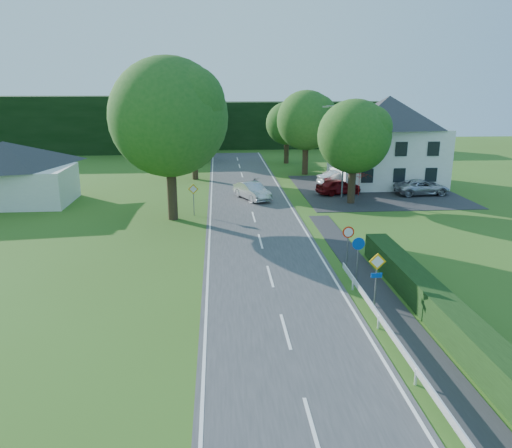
{
  "coord_description": "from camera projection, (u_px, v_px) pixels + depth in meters",
  "views": [
    {
      "loc": [
        -2.6,
        -12.16,
        9.74
      ],
      "look_at": [
        -0.34,
        17.21,
        1.41
      ],
      "focal_mm": 35.0,
      "sensor_mm": 36.0,
      "label": 1
    }
  ],
  "objects": [
    {
      "name": "sign_speed_limit",
      "position": [
        348.0,
        237.0,
        26.79
      ],
      "size": [
        0.64,
        0.11,
        2.37
      ],
      "color": "slate",
      "rests_on": "ground"
    },
    {
      "name": "parking_pad",
      "position": [
        373.0,
        190.0,
        47.05
      ],
      "size": [
        14.0,
        16.0,
        0.04
      ],
      "primitive_type": "cube",
      "color": "#272729",
      "rests_on": "ground"
    },
    {
      "name": "treeline_right",
      "position": [
        285.0,
        125.0,
        77.47
      ],
      "size": [
        30.0,
        5.0,
        7.0
      ],
      "primitive_type": "cube",
      "color": "black",
      "rests_on": "ground"
    },
    {
      "name": "parasol",
      "position": [
        359.0,
        184.0,
        44.42
      ],
      "size": [
        2.76,
        2.79,
        2.12
      ],
      "primitive_type": "imported",
      "rotation": [
        0.0,
        0.0,
        -0.21
      ],
      "color": "#A4130D",
      "rests_on": "parking_pad"
    },
    {
      "name": "tree_right_far",
      "position": [
        306.0,
        133.0,
        54.09
      ],
      "size": [
        7.4,
        7.4,
        9.09
      ],
      "primitive_type": null,
      "color": "#1F5319",
      "rests_on": "ground"
    },
    {
      "name": "line_edge_left",
      "position": [
        210.0,
        233.0,
        33.45
      ],
      "size": [
        0.12,
        80.0,
        0.01
      ],
      "primitive_type": "cube",
      "color": "white",
      "rests_on": "road"
    },
    {
      "name": "road",
      "position": [
        258.0,
        232.0,
        33.69
      ],
      "size": [
        7.0,
        80.0,
        0.04
      ],
      "primitive_type": "cube",
      "color": "#39393C",
      "rests_on": "ground"
    },
    {
      "name": "house_white",
      "position": [
        387.0,
        140.0,
        48.88
      ],
      "size": [
        10.6,
        8.4,
        8.6
      ],
      "color": "white",
      "rests_on": "ground"
    },
    {
      "name": "parked_car_silver_a",
      "position": [
        343.0,
        179.0,
        48.28
      ],
      "size": [
        5.03,
        2.6,
        1.58
      ],
      "primitive_type": "imported",
      "rotation": [
        0.0,
        0.0,
        1.77
      ],
      "color": "#B8B8BD",
      "rests_on": "parking_pad"
    },
    {
      "name": "footpath",
      "position": [
        447.0,
        383.0,
        16.79
      ],
      "size": [
        1.5,
        44.0,
        0.04
      ],
      "primitive_type": "cube",
      "color": "#272729",
      "rests_on": "ground"
    },
    {
      "name": "parked_car_silver_b",
      "position": [
        422.0,
        187.0,
        44.93
      ],
      "size": [
        5.01,
        2.57,
        1.35
      ],
      "primitive_type": "imported",
      "rotation": [
        0.0,
        0.0,
        1.64
      ],
      "color": "#B4B3BB",
      "rests_on": "parking_pad"
    },
    {
      "name": "sign_roundabout",
      "position": [
        358.0,
        251.0,
        24.91
      ],
      "size": [
        0.64,
        0.08,
        2.37
      ],
      "color": "slate",
      "rests_on": "ground"
    },
    {
      "name": "sign_priority_right",
      "position": [
        377.0,
        270.0,
        21.99
      ],
      "size": [
        0.78,
        0.09,
        2.59
      ],
      "color": "slate",
      "rests_on": "ground"
    },
    {
      "name": "tree_right_mid",
      "position": [
        353.0,
        152.0,
        40.83
      ],
      "size": [
        7.0,
        7.0,
        8.58
      ],
      "primitive_type": null,
      "color": "#1F5319",
      "rests_on": "ground"
    },
    {
      "name": "treeline_left",
      "position": [
        38.0,
        125.0,
        70.84
      ],
      "size": [
        44.0,
        6.0,
        8.0
      ],
      "primitive_type": "cube",
      "color": "black",
      "rests_on": "ground"
    },
    {
      "name": "sign_priority_left",
      "position": [
        193.0,
        193.0,
        37.68
      ],
      "size": [
        0.78,
        0.09,
        2.44
      ],
      "color": "slate",
      "rests_on": "ground"
    },
    {
      "name": "parked_car_red",
      "position": [
        338.0,
        186.0,
        45.16
      ],
      "size": [
        4.4,
        2.77,
        1.4
      ],
      "primitive_type": "imported",
      "rotation": [
        0.0,
        0.0,
        1.87
      ],
      "color": "maroon",
      "rests_on": "parking_pad"
    },
    {
      "name": "moving_car",
      "position": [
        252.0,
        191.0,
        43.06
      ],
      "size": [
        3.26,
        4.72,
        1.47
      ],
      "primitive_type": "imported",
      "rotation": [
        0.0,
        0.0,
        0.42
      ],
      "color": "#ABAAAF",
      "rests_on": "road"
    },
    {
      "name": "streetlight",
      "position": [
        342.0,
        147.0,
        42.67
      ],
      "size": [
        2.03,
        0.18,
        8.0
      ],
      "color": "slate",
      "rests_on": "ground"
    },
    {
      "name": "tree_left_far",
      "position": [
        194.0,
        138.0,
        51.35
      ],
      "size": [
        7.0,
        7.0,
        8.58
      ],
      "primitive_type": null,
      "color": "#1F5319",
      "rests_on": "ground"
    },
    {
      "name": "line_edge_right",
      "position": [
        305.0,
        231.0,
        33.93
      ],
      "size": [
        0.12,
        80.0,
        0.01
      ],
      "primitive_type": "cube",
      "color": "white",
      "rests_on": "road"
    },
    {
      "name": "guardrail",
      "position": [
        458.0,
        437.0,
        13.74
      ],
      "size": [
        0.12,
        26.0,
        0.69
      ],
      "primitive_type": null,
      "color": "white",
      "rests_on": "ground"
    },
    {
      "name": "tree_left_back",
      "position": [
        202.0,
        130.0,
        62.97
      ],
      "size": [
        6.6,
        6.6,
        8.07
      ],
      "primitive_type": null,
      "color": "#1F5319",
      "rests_on": "ground"
    },
    {
      "name": "bungalow_left",
      "position": [
        7.0,
        172.0,
        41.08
      ],
      "size": [
        11.0,
        6.5,
        5.2
      ],
      "color": "silver",
      "rests_on": "ground"
    },
    {
      "name": "tree_main",
      "position": [
        170.0,
        140.0,
        35.51
      ],
      "size": [
        9.4,
        9.4,
        11.64
      ],
      "primitive_type": null,
      "color": "#1F5319",
      "rests_on": "ground"
    },
    {
      "name": "tree_right_back",
      "position": [
        287.0,
        133.0,
        61.9
      ],
      "size": [
        6.2,
        6.2,
        7.56
      ],
      "primitive_type": null,
      "color": "#1F5319",
      "rests_on": "ground"
    },
    {
      "name": "ground",
      "position": [
        313.0,
        430.0,
        14.51
      ],
      "size": [
        160.0,
        160.0,
        0.0
      ],
      "primitive_type": "plane",
      "color": "#375919",
      "rests_on": "ground"
    },
    {
      "name": "line_centre",
      "position": [
        258.0,
        232.0,
        33.69
      ],
      "size": [
        0.12,
        80.0,
        0.01
      ],
      "primitive_type": null,
      "color": "white",
      "rests_on": "road"
    },
    {
      "name": "motorcycle",
      "position": [
        256.0,
        182.0,
        48.65
      ],
      "size": [
        0.85,
        1.79,
        0.9
      ],
      "primitive_type": "imported",
      "rotation": [
        0.0,
        0.0,
        0.15
      ],
      "color": "black",
      "rests_on": "road"
    }
  ]
}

